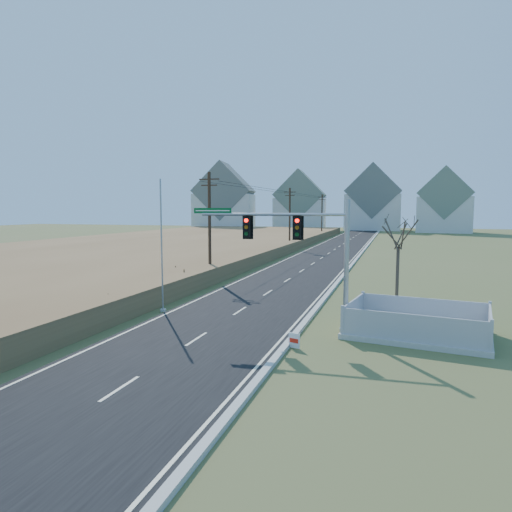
% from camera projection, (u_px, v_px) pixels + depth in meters
% --- Properties ---
extents(ground, '(260.00, 260.00, 0.00)m').
position_uv_depth(ground, '(213.00, 329.00, 22.57)').
color(ground, '#515B2C').
rests_on(ground, ground).
extents(road, '(8.00, 180.00, 0.06)m').
position_uv_depth(road, '(338.00, 248.00, 70.09)').
color(road, black).
rests_on(road, ground).
extents(curb, '(0.30, 180.00, 0.18)m').
position_uv_depth(curb, '(366.00, 248.00, 68.87)').
color(curb, '#B2AFA8').
rests_on(curb, ground).
extents(reed_marsh, '(38.00, 110.00, 1.30)m').
position_uv_depth(reed_marsh, '(167.00, 245.00, 67.57)').
color(reed_marsh, olive).
rests_on(reed_marsh, ground).
extents(utility_pole_near, '(1.80, 0.26, 9.00)m').
position_uv_depth(utility_pole_near, '(210.00, 224.00, 38.26)').
color(utility_pole_near, '#422D1E').
rests_on(utility_pole_near, ground).
extents(utility_pole_mid, '(1.80, 0.26, 9.00)m').
position_uv_depth(utility_pole_mid, '(290.00, 218.00, 66.77)').
color(utility_pole_mid, '#422D1E').
rests_on(utility_pole_mid, ground).
extents(utility_pole_far, '(1.80, 0.26, 9.00)m').
position_uv_depth(utility_pole_far, '(322.00, 215.00, 95.29)').
color(utility_pole_far, '#422D1E').
rests_on(utility_pole_far, ground).
extents(condo_nw, '(17.69, 13.38, 19.05)m').
position_uv_depth(condo_nw, '(224.00, 203.00, 127.98)').
color(condo_nw, silver).
rests_on(condo_nw, ground).
extents(condo_nnw, '(14.93, 11.17, 17.03)m').
position_uv_depth(condo_nnw, '(300.00, 205.00, 129.79)').
color(condo_nnw, silver).
rests_on(condo_nnw, ground).
extents(condo_n, '(15.27, 10.20, 18.54)m').
position_uv_depth(condo_n, '(373.00, 203.00, 127.66)').
color(condo_n, silver).
rests_on(condo_n, ground).
extents(condo_ne, '(14.12, 10.51, 16.52)m').
position_uv_depth(condo_ne, '(445.00, 205.00, 114.85)').
color(condo_ne, silver).
rests_on(condo_ne, ground).
extents(traffic_signal_mast, '(8.04, 0.65, 6.40)m').
position_uv_depth(traffic_signal_mast, '(309.00, 249.00, 22.14)').
color(traffic_signal_mast, '#9EA0A5').
rests_on(traffic_signal_mast, ground).
extents(fence_enclosure, '(6.95, 5.27, 1.45)m').
position_uv_depth(fence_enclosure, '(417.00, 330.00, 21.37)').
color(fence_enclosure, '#B7B5AD').
rests_on(fence_enclosure, ground).
extents(open_sign, '(0.51, 0.20, 0.64)m').
position_uv_depth(open_sign, '(294.00, 341.00, 19.44)').
color(open_sign, white).
rests_on(open_sign, ground).
extents(flagpole, '(0.34, 0.34, 7.63)m').
position_uv_depth(flagpole, '(162.00, 260.00, 26.15)').
color(flagpole, '#B7B5AD').
rests_on(flagpole, ground).
extents(bare_tree, '(2.22, 2.22, 5.89)m').
position_uv_depth(bare_tree, '(399.00, 231.00, 24.79)').
color(bare_tree, '#4C3F33').
rests_on(bare_tree, ground).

